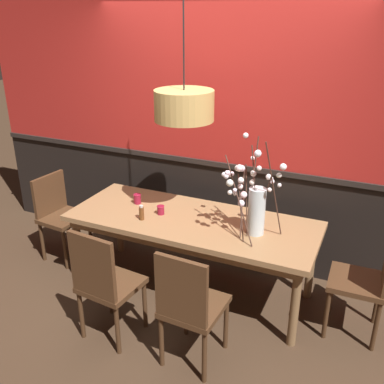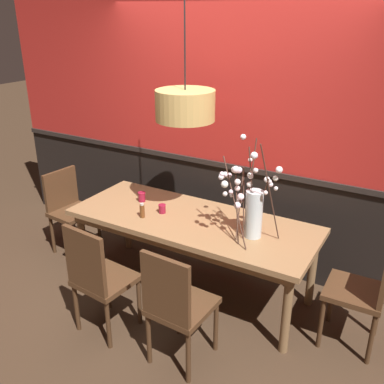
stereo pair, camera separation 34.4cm
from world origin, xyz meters
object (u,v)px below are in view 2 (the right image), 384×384
(dining_table, at_px, (192,227))
(chair_far_side_right, at_px, (262,215))
(candle_holder_nearer_edge, at_px, (142,197))
(condiment_bottle, at_px, (142,211))
(pendant_lamp, at_px, (185,105))
(chair_near_side_left, at_px, (98,276))
(chair_near_side_right, at_px, (176,304))
(candle_holder_nearer_center, at_px, (162,209))
(chair_head_west_end, at_px, (69,206))
(chair_head_east_end, at_px, (365,288))
(vase_with_blossoms, at_px, (251,207))

(dining_table, height_order, chair_far_side_right, chair_far_side_right)
(candle_holder_nearer_edge, distance_m, condiment_bottle, 0.35)
(candle_holder_nearer_edge, relative_size, pendant_lamp, 0.08)
(chair_near_side_left, bearing_deg, chair_near_side_right, 1.39)
(candle_holder_nearer_edge, height_order, condiment_bottle, condiment_bottle)
(chair_near_side_left, height_order, pendant_lamp, pendant_lamp)
(chair_near_side_left, height_order, candle_holder_nearer_center, chair_near_side_left)
(chair_far_side_right, relative_size, chair_near_side_right, 0.95)
(candle_holder_nearer_edge, distance_m, pendant_lamp, 1.06)
(chair_far_side_right, xyz_separation_m, chair_near_side_right, (0.02, -1.66, 0.02))
(condiment_bottle, xyz_separation_m, pendant_lamp, (0.30, 0.24, 0.91))
(chair_head_west_end, bearing_deg, chair_near_side_left, -36.68)
(chair_head_west_end, relative_size, condiment_bottle, 6.56)
(chair_head_east_end, bearing_deg, chair_head_west_end, -179.73)
(pendant_lamp, bearing_deg, candle_holder_nearer_edge, 175.71)
(chair_far_side_right, height_order, condiment_bottle, chair_far_side_right)
(dining_table, distance_m, vase_with_blossoms, 0.65)
(chair_head_west_end, bearing_deg, chair_near_side_right, -24.54)
(chair_head_east_end, bearing_deg, candle_holder_nearer_edge, 178.26)
(chair_near_side_right, bearing_deg, candle_holder_nearer_edge, 136.04)
(chair_head_west_end, distance_m, candle_holder_nearer_edge, 0.95)
(vase_with_blossoms, xyz_separation_m, candle_holder_nearer_center, (-0.85, 0.01, -0.21))
(candle_holder_nearer_center, distance_m, pendant_lamp, 0.96)
(chair_near_side_left, bearing_deg, condiment_bottle, 94.60)
(vase_with_blossoms, xyz_separation_m, candle_holder_nearer_edge, (-1.16, 0.13, -0.21))
(chair_head_east_end, height_order, condiment_bottle, chair_head_east_end)
(chair_head_east_end, height_order, chair_near_side_right, chair_near_side_right)
(dining_table, relative_size, chair_head_west_end, 2.47)
(candle_holder_nearer_edge, bearing_deg, chair_near_side_right, -43.96)
(vase_with_blossoms, xyz_separation_m, pendant_lamp, (-0.65, 0.09, 0.72))
(chair_head_east_end, relative_size, candle_holder_nearer_center, 11.25)
(candle_holder_nearer_center, bearing_deg, dining_table, 5.54)
(chair_head_west_end, height_order, candle_holder_nearer_center, chair_head_west_end)
(chair_near_side_left, xyz_separation_m, chair_near_side_right, (0.70, 0.02, -0.00))
(chair_near_side_left, xyz_separation_m, condiment_bottle, (-0.05, 0.67, 0.27))
(chair_near_side_left, xyz_separation_m, candle_holder_nearer_center, (0.05, 0.83, 0.25))
(chair_head_east_end, bearing_deg, vase_with_blossoms, -176.01)
(chair_head_east_end, relative_size, chair_near_side_right, 0.95)
(chair_near_side_left, relative_size, vase_with_blossoms, 1.16)
(chair_head_east_end, bearing_deg, chair_far_side_right, 144.99)
(vase_with_blossoms, bearing_deg, chair_head_west_end, 178.63)
(dining_table, xyz_separation_m, candle_holder_nearer_center, (-0.29, -0.03, 0.12))
(chair_near_side_right, xyz_separation_m, candle_holder_nearer_edge, (-0.97, 0.93, 0.26))
(chair_head_east_end, relative_size, pendant_lamp, 0.78)
(chair_far_side_right, bearing_deg, pendant_lamp, -119.77)
(candle_holder_nearer_center, bearing_deg, chair_head_west_end, 178.19)
(condiment_bottle, bearing_deg, chair_head_east_end, 6.63)
(dining_table, relative_size, chair_far_side_right, 2.41)
(chair_head_east_end, bearing_deg, chair_near_side_right, -141.93)
(chair_near_side_left, xyz_separation_m, candle_holder_nearer_edge, (-0.27, 0.95, 0.25))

